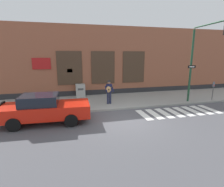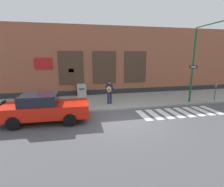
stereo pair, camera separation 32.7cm
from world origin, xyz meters
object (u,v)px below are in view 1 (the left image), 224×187
at_px(utility_box, 80,90).
at_px(parking_meter, 213,88).
at_px(traffic_light, 204,50).
at_px(red_car, 44,109).
at_px(busker, 109,91).

bearing_deg(utility_box, parking_meter, -19.96).
bearing_deg(traffic_light, red_car, -177.67).
bearing_deg(traffic_light, utility_box, 148.59).
xyz_separation_m(traffic_light, parking_meter, (2.21, 1.11, -2.79)).
height_order(red_car, utility_box, red_car).
relative_size(busker, parking_meter, 1.18).
bearing_deg(red_car, busker, 29.77).
xyz_separation_m(red_car, traffic_light, (9.98, 0.41, 3.08)).
bearing_deg(parking_meter, red_car, -172.91).
bearing_deg(parking_meter, utility_box, 160.04).
distance_m(traffic_light, utility_box, 9.61).
bearing_deg(red_car, utility_box, 66.31).
bearing_deg(traffic_light, busker, 162.00).
bearing_deg(utility_box, busker, -56.99).
bearing_deg(busker, traffic_light, -18.00).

